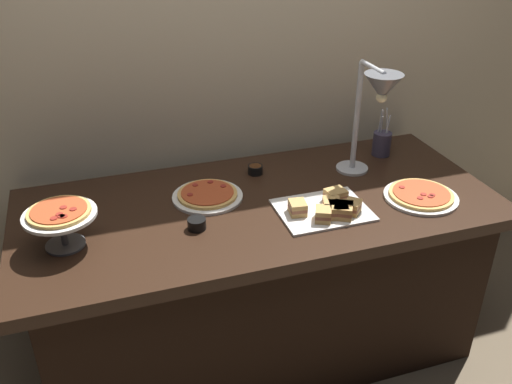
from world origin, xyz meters
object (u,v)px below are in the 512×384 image
sandwich_platter (329,208)px  sauce_cup_near (197,223)px  heat_lamp (377,97)px  utensil_holder (382,143)px  pizza_plate_front (421,196)px  pizza_plate_center (207,195)px  sauce_cup_far (255,169)px  pizza_plate_raised_stand (60,217)px

sandwich_platter → sauce_cup_near: bearing=173.9°
heat_lamp → utensil_holder: 0.45m
pizza_plate_front → pizza_plate_center: same height
sauce_cup_near → sauce_cup_far: sauce_cup_near is taller
pizza_plate_center → utensil_holder: utensil_holder is taller
pizza_plate_front → heat_lamp: bearing=129.4°
pizza_plate_center → pizza_plate_raised_stand: 0.59m
sandwich_platter → sauce_cup_far: size_ratio=5.32×
sauce_cup_far → pizza_plate_center: bearing=-149.7°
pizza_plate_front → pizza_plate_raised_stand: (-1.36, 0.10, 0.10)m
heat_lamp → sauce_cup_far: (-0.42, 0.24, -0.36)m
sauce_cup_near → utensil_holder: (0.96, 0.36, 0.04)m
pizza_plate_raised_stand → sauce_cup_far: 0.87m
pizza_plate_front → sauce_cup_far: 0.70m
pizza_plate_front → sauce_cup_near: 0.91m
pizza_plate_front → utensil_holder: (0.05, 0.42, 0.05)m
pizza_plate_center → pizza_plate_raised_stand: pizza_plate_raised_stand is taller
pizza_plate_front → sauce_cup_near: (-0.90, 0.06, 0.01)m
pizza_plate_front → sauce_cup_far: bearing=143.5°
sauce_cup_near → pizza_plate_raised_stand: bearing=175.4°
heat_lamp → pizza_plate_front: (0.14, -0.18, -0.37)m
pizza_plate_center → sandwich_platter: (0.41, -0.26, 0.01)m
sauce_cup_near → utensil_holder: 1.02m
sauce_cup_near → sauce_cup_far: bearing=46.1°
pizza_plate_center → sauce_cup_near: 0.23m
pizza_plate_center → utensil_holder: size_ratio=1.22×
pizza_plate_raised_stand → sauce_cup_near: size_ratio=3.65×
heat_lamp → pizza_plate_center: size_ratio=1.74×
pizza_plate_front → sandwich_platter: 0.40m
pizza_plate_front → utensil_holder: 0.42m
sandwich_platter → utensil_holder: size_ratio=1.49×
pizza_plate_center → sandwich_platter: 0.49m
pizza_plate_raised_stand → utensil_holder: (1.42, 0.32, -0.06)m
pizza_plate_raised_stand → sauce_cup_near: 0.47m
heat_lamp → sandwich_platter: heat_lamp is taller
sauce_cup_far → sauce_cup_near: bearing=-133.9°
pizza_plate_front → sandwich_platter: bearing=178.8°
sandwich_platter → sauce_cup_far: (-0.16, 0.41, -0.00)m
pizza_plate_front → pizza_plate_center: size_ratio=1.04×
pizza_plate_raised_stand → utensil_holder: 1.45m
sauce_cup_near → pizza_plate_center: bearing=66.4°
pizza_plate_center → sandwich_platter: sandwich_platter is taller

